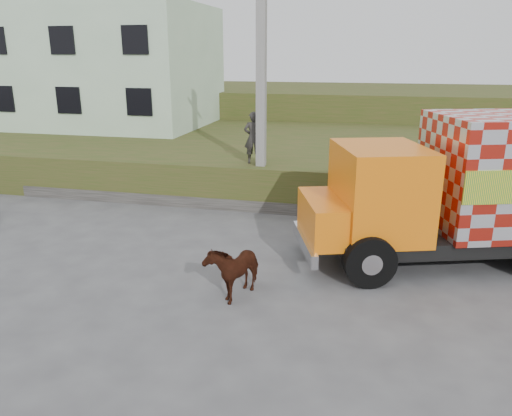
% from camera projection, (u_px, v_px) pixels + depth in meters
% --- Properties ---
extents(ground, '(120.00, 120.00, 0.00)m').
position_uv_depth(ground, '(260.00, 261.00, 12.93)').
color(ground, '#474749').
rests_on(ground, ground).
extents(embankment, '(40.00, 12.00, 1.50)m').
position_uv_depth(embankment, '(310.00, 158.00, 22.01)').
color(embankment, '#324717').
rests_on(embankment, ground).
extents(embankment_far, '(40.00, 12.00, 3.00)m').
position_uv_depth(embankment_far, '(333.00, 111.00, 32.93)').
color(embankment_far, '#324717').
rests_on(embankment_far, ground).
extents(retaining_strip, '(16.00, 0.50, 0.40)m').
position_uv_depth(retaining_strip, '(230.00, 203.00, 17.21)').
color(retaining_strip, '#595651').
rests_on(retaining_strip, ground).
extents(building, '(10.00, 8.00, 6.00)m').
position_uv_depth(building, '(110.00, 66.00, 26.08)').
color(building, silver).
rests_on(building, embankment).
extents(utility_pole, '(1.20, 0.30, 8.00)m').
position_uv_depth(utility_pole, '(261.00, 88.00, 16.21)').
color(utility_pole, gray).
rests_on(utility_pole, ground).
extents(cargo_truck, '(8.82, 5.15, 3.75)m').
position_uv_depth(cargo_truck, '(490.00, 188.00, 12.50)').
color(cargo_truck, black).
rests_on(cargo_truck, ground).
extents(cow, '(1.10, 1.63, 1.26)m').
position_uv_depth(cow, '(234.00, 268.00, 11.01)').
color(cow, '#35120D').
rests_on(cow, ground).
extents(pedestrian, '(0.74, 0.58, 1.78)m').
position_uv_depth(pedestrian, '(253.00, 138.00, 17.06)').
color(pedestrian, '#2D2B28').
rests_on(pedestrian, embankment).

